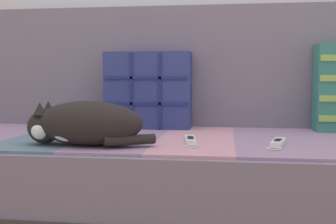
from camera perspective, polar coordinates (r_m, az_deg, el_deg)
The scene contains 6 objects.
couch at distance 1.69m, azimuth 4.03°, elevation -9.58°, with size 2.08×0.90×0.37m.
sofa_backrest at distance 2.02m, azimuth 4.87°, elevation 6.12°, with size 2.04×0.14×0.56m.
throw_pillow_quilted at distance 1.90m, azimuth -2.67°, elevation 2.96°, with size 0.38×0.14×0.34m.
sleeping_cat at distance 1.45m, azimuth -11.65°, elevation -1.61°, with size 0.45×0.19×0.15m.
game_remote_near at distance 1.48m, azimuth 14.67°, elevation -4.07°, with size 0.09×0.19×0.02m.
game_remote_far at distance 1.49m, azimuth 3.06°, elevation -3.86°, with size 0.07×0.20×0.02m.
Camera 1 is at (0.11, -1.54, 0.60)m, focal length 45.00 mm.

